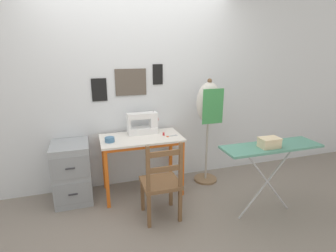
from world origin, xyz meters
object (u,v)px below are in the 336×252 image
ironing_board (271,150)px  storage_box (269,143)px  wooden_chair (161,183)px  filing_cabinet (72,172)px  sewing_machine (144,124)px  scissors (170,136)px  thread_spool_near_machine (164,134)px  fabric_bowl (110,139)px  dress_form (209,109)px

ironing_board → storage_box: storage_box is taller
wooden_chair → filing_cabinet: wooden_chair is taller
sewing_machine → scissors: sewing_machine is taller
ironing_board → filing_cabinet: bearing=155.2°
thread_spool_near_machine → storage_box: 1.25m
fabric_bowl → filing_cabinet: (-0.46, 0.13, -0.42)m
wooden_chair → sewing_machine: bearing=91.2°
scissors → dress_form: bearing=11.8°
thread_spool_near_machine → storage_box: (0.87, -0.89, 0.10)m
scissors → thread_spool_near_machine: bearing=142.9°
sewing_machine → wooden_chair: size_ratio=0.44×
wooden_chair → thread_spool_near_machine: bearing=71.1°
fabric_bowl → wooden_chair: wooden_chair is taller
sewing_machine → dress_form: size_ratio=0.28×
fabric_bowl → wooden_chair: 0.80m
scissors → storage_box: bearing=-46.4°
thread_spool_near_machine → scissors: bearing=-37.1°
thread_spool_near_machine → fabric_bowl: bearing=-176.8°
sewing_machine → fabric_bowl: bearing=-155.5°
sewing_machine → ironing_board: sewing_machine is taller
filing_cabinet → scissors: bearing=-7.1°
sewing_machine → dress_form: 0.87m
thread_spool_near_machine → dress_form: (0.64, 0.07, 0.27)m
scissors → dress_form: size_ratio=0.11×
filing_cabinet → storage_box: size_ratio=3.46×
sewing_machine → filing_cabinet: bearing=-175.3°
filing_cabinet → ironing_board: bearing=-24.8°
wooden_chair → filing_cabinet: bearing=144.2°
sewing_machine → storage_box: 1.51m
fabric_bowl → ironing_board: size_ratio=0.10×
ironing_board → fabric_bowl: bearing=152.9°
scissors → wooden_chair: (-0.27, -0.52, -0.34)m
wooden_chair → ironing_board: wooden_chair is taller
filing_cabinet → dress_form: size_ratio=0.51×
sewing_machine → storage_box: size_ratio=1.87×
sewing_machine → thread_spool_near_machine: 0.29m
sewing_machine → scissors: size_ratio=2.60×
fabric_bowl → ironing_board: 1.80m
scissors → wooden_chair: size_ratio=0.17×
sewing_machine → fabric_bowl: size_ratio=3.55×
dress_form → ironing_board: (0.29, -0.92, -0.27)m
sewing_machine → filing_cabinet: sewing_machine is taller
thread_spool_near_machine → wooden_chair: bearing=-108.9°
wooden_chair → storage_box: storage_box is taller
fabric_bowl → filing_cabinet: fabric_bowl is taller
scissors → ironing_board: bearing=-43.0°
filing_cabinet → thread_spool_near_machine: bearing=-4.9°
dress_form → storage_box: size_ratio=6.79×
fabric_bowl → wooden_chair: bearing=-48.7°
wooden_chair → filing_cabinet: size_ratio=1.24×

